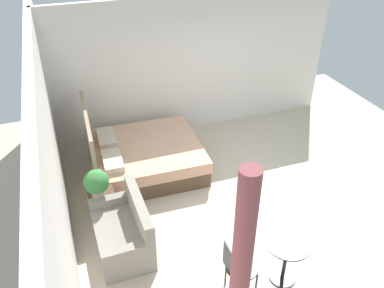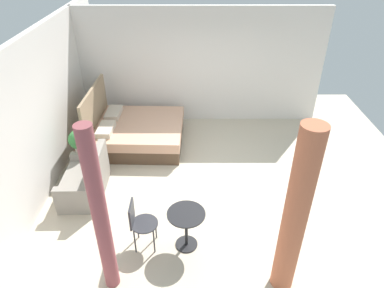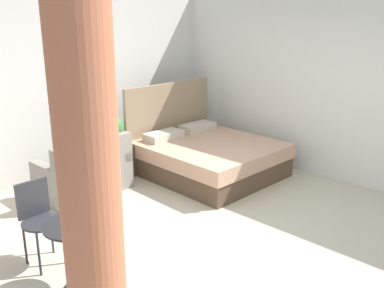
{
  "view_description": "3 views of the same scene",
  "coord_description": "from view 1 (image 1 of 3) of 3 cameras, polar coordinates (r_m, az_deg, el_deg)",
  "views": [
    {
      "loc": [
        -4.66,
        2.67,
        4.53
      ],
      "look_at": [
        0.44,
        0.86,
        1.01
      ],
      "focal_mm": 37.18,
      "sensor_mm": 36.0,
      "label": 1
    },
    {
      "loc": [
        -5.51,
        0.21,
        4.36
      ],
      "look_at": [
        -0.04,
        0.21,
        0.87
      ],
      "focal_mm": 32.16,
      "sensor_mm": 36.0,
      "label": 2
    },
    {
      "loc": [
        -3.44,
        -2.78,
        2.46
      ],
      "look_at": [
        0.35,
        0.84,
        0.86
      ],
      "focal_mm": 39.82,
      "sensor_mm": 36.0,
      "label": 3
    }
  ],
  "objects": [
    {
      "name": "vase",
      "position": [
        6.46,
        -13.64,
        -5.45
      ],
      "size": [
        0.09,
        0.09,
        0.19
      ],
      "color": "silver",
      "rests_on": "nightstand"
    },
    {
      "name": "curtain_right",
      "position": [
        4.16,
        6.95,
        -18.17
      ],
      "size": [
        0.2,
        0.2,
        2.6
      ],
      "color": "#994C51",
      "rests_on": "ground"
    },
    {
      "name": "bed",
      "position": [
        7.47,
        -7.11,
        -1.74
      ],
      "size": [
        1.88,
        2.04,
        1.36
      ],
      "color": "brown",
      "rests_on": "ground"
    },
    {
      "name": "wall_right",
      "position": [
        8.37,
        0.53,
        11.24
      ],
      "size": [
        0.12,
        5.99,
        2.86
      ],
      "primitive_type": "cube",
      "color": "silver",
      "rests_on": "ground"
    },
    {
      "name": "couch",
      "position": [
        6.03,
        -9.68,
        -12.36
      ],
      "size": [
        1.24,
        0.75,
        0.84
      ],
      "color": "gray",
      "rests_on": "ground"
    },
    {
      "name": "balcony_table",
      "position": [
        5.55,
        13.39,
        -15.11
      ],
      "size": [
        0.59,
        0.59,
        0.68
      ],
      "color": "black",
      "rests_on": "ground"
    },
    {
      "name": "cafe_chair_near_window",
      "position": [
        5.24,
        6.37,
        -16.98
      ],
      "size": [
        0.42,
        0.42,
        0.86
      ],
      "color": "#2D2D33",
      "rests_on": "ground"
    },
    {
      "name": "potted_plant",
      "position": [
        6.18,
        -13.56,
        -5.42
      ],
      "size": [
        0.38,
        0.38,
        0.47
      ],
      "color": "tan",
      "rests_on": "nightstand"
    },
    {
      "name": "wall_back",
      "position": [
        5.61,
        -19.48,
        -2.74
      ],
      "size": [
        8.27,
        0.12,
        2.86
      ],
      "primitive_type": "cube",
      "color": "silver",
      "rests_on": "ground"
    },
    {
      "name": "nightstand",
      "position": [
        6.59,
        -12.7,
        -8.4
      ],
      "size": [
        0.53,
        0.41,
        0.51
      ],
      "color": "#473323",
      "rests_on": "ground"
    },
    {
      "name": "ground_plane",
      "position": [
        7.03,
        7.89,
        -7.59
      ],
      "size": [
        8.27,
        8.99,
        0.02
      ],
      "primitive_type": "cube",
      "color": "beige"
    }
  ]
}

